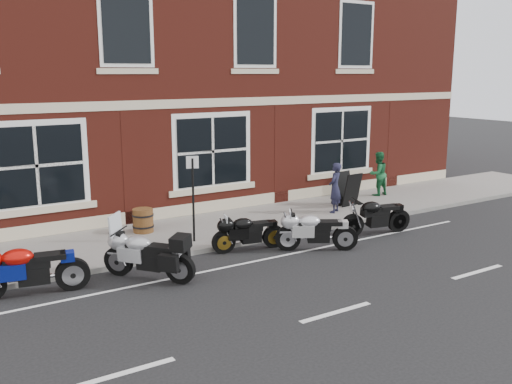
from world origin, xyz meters
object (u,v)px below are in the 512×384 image
moto_sport_black (247,231)px  pedestrian_left (335,188)px  barrel_planter (143,220)px  moto_sport_red (28,268)px  moto_naked_black (374,215)px  parking_sign (193,193)px  pedestrian_right (378,174)px  moto_touring_silver (146,253)px  moto_sport_silver (315,230)px  a_board_sign (348,189)px

moto_sport_black → pedestrian_left: bearing=-58.4°
moto_sport_black → barrel_planter: size_ratio=2.98×
moto_sport_red → moto_sport_black: 5.09m
moto_sport_black → moto_naked_black: moto_naked_black is taller
parking_sign → pedestrian_right: bearing=33.6°
pedestrian_left → moto_touring_silver: bearing=-15.2°
moto_sport_black → pedestrian_right: 7.32m
moto_sport_silver → parking_sign: parking_sign is taller
moto_sport_silver → pedestrian_right: bearing=-26.1°
moto_sport_black → a_board_sign: a_board_sign is taller
moto_sport_red → a_board_sign: size_ratio=2.05×
a_board_sign → barrel_planter: bearing=170.2°
moto_sport_red → moto_naked_black: 8.68m
moto_sport_silver → parking_sign: bearing=82.4°
a_board_sign → moto_naked_black: bearing=-122.3°
barrel_planter → pedestrian_right: bearing=0.4°
moto_sport_black → barrel_planter: bearing=45.0°
moto_sport_red → moto_sport_black: size_ratio=1.18×
moto_naked_black → moto_sport_black: bearing=90.7°
moto_sport_black → moto_naked_black: (3.58, -0.63, 0.05)m
moto_naked_black → barrel_planter: size_ratio=3.32×
moto_sport_black → moto_sport_silver: moto_sport_silver is taller
barrel_planter → moto_sport_red: bearing=-141.5°
a_board_sign → moto_sport_red: bearing=-172.7°
moto_sport_red → barrel_planter: moto_sport_red is taller
barrel_planter → parking_sign: (0.76, -1.49, 0.93)m
parking_sign → barrel_planter: bearing=139.3°
moto_sport_red → a_board_sign: a_board_sign is taller
moto_touring_silver → parking_sign: size_ratio=0.81×
pedestrian_left → barrel_planter: pedestrian_left is taller
moto_sport_black → moto_sport_silver: bearing=-110.3°
moto_sport_silver → pedestrian_left: (2.60, 2.35, 0.35)m
moto_touring_silver → pedestrian_right: size_ratio=1.16×
moto_sport_silver → pedestrian_right: pedestrian_right is taller
moto_touring_silver → pedestrian_left: (6.81, 2.03, 0.31)m
moto_sport_silver → a_board_sign: a_board_sign is taller
moto_sport_red → barrel_planter: 4.35m
moto_sport_silver → pedestrian_right: size_ratio=1.19×
moto_sport_silver → pedestrian_left: bearing=-16.4°
pedestrian_left → barrel_planter: bearing=-42.1°
pedestrian_left → pedestrian_right: size_ratio=1.00×
moto_sport_black → pedestrian_right: bearing=-58.1°
moto_sport_silver → moto_naked_black: (2.18, 0.23, 0.02)m
moto_sport_black → moto_touring_silver: bearing=112.0°
moto_touring_silver → moto_sport_red: size_ratio=0.79×
moto_sport_silver → moto_naked_black: moto_naked_black is taller
pedestrian_left → parking_sign: size_ratio=0.70×
moto_naked_black → parking_sign: 4.88m
pedestrian_right → a_board_sign: (-1.91, -0.65, -0.22)m
pedestrian_right → parking_sign: parking_sign is taller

